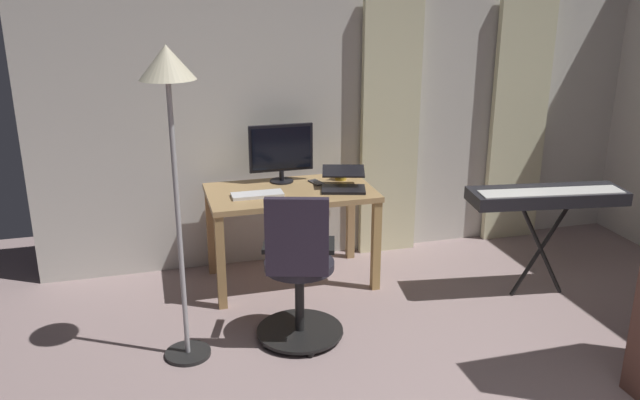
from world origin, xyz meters
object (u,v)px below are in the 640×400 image
office_chair (299,275)px  mug_coffee (340,174)px  floor_lamp (170,105)px  cell_phone_by_monitor (316,182)px  computer_monitor (281,150)px  laptop (343,183)px  piano_keyboard (547,198)px  desk (291,203)px  computer_keyboard (257,195)px

office_chair → mug_coffee: 1.24m
office_chair → floor_lamp: (0.70, -0.03, 1.09)m
mug_coffee → floor_lamp: floor_lamp is taller
cell_phone_by_monitor → office_chair: bearing=53.0°
computer_monitor → laptop: bearing=142.2°
computer_monitor → floor_lamp: (0.84, 1.09, 0.58)m
laptop → floor_lamp: floor_lamp is taller
piano_keyboard → floor_lamp: 2.67m
desk → piano_keyboard: (-1.68, 0.70, 0.12)m
desk → cell_phone_by_monitor: cell_phone_by_monitor is taller
office_chair → mug_coffee: size_ratio=7.79×
desk → mug_coffee: (-0.43, -0.15, 0.15)m
computer_keyboard → mug_coffee: 0.73m
office_chair → laptop: size_ratio=2.61×
computer_monitor → mug_coffee: bearing=170.9°
cell_phone_by_monitor → piano_keyboard: bearing=134.3°
piano_keyboard → floor_lamp: bearing=11.9°
office_chair → piano_keyboard: bearing=22.6°
office_chair → computer_monitor: (-0.14, -1.12, 0.51)m
desk → piano_keyboard: piano_keyboard is taller
computer_monitor → cell_phone_by_monitor: size_ratio=3.40×
office_chair → mug_coffee: bearing=77.5°
laptop → floor_lamp: (1.24, 0.78, 0.77)m
mug_coffee → piano_keyboard: size_ratio=0.12×
office_chair → floor_lamp: 1.30m
computer_keyboard → floor_lamp: (0.60, 0.79, 0.81)m
piano_keyboard → desk: bearing=-14.5°
mug_coffee → laptop: bearing=78.5°
cell_phone_by_monitor → piano_keyboard: piano_keyboard is taller
desk → office_chair: (0.16, 0.89, -0.16)m
mug_coffee → floor_lamp: (1.29, 1.02, 0.78)m
laptop → cell_phone_by_monitor: bearing=-36.6°
computer_monitor → computer_keyboard: (0.24, 0.31, -0.23)m
mug_coffee → computer_monitor: bearing=-9.1°
office_chair → floor_lamp: size_ratio=0.54×
office_chair → piano_keyboard: office_chair is taller
piano_keyboard → laptop: bearing=-17.3°
laptop → cell_phone_by_monitor: size_ratio=2.70×
laptop → office_chair: bearing=72.6°
laptop → cell_phone_by_monitor: (0.15, -0.20, -0.05)m
computer_monitor → office_chair: bearing=82.9°
desk → cell_phone_by_monitor: (-0.23, -0.12, 0.11)m
computer_keyboard → mug_coffee: size_ratio=2.83×
desk → laptop: size_ratio=3.14×
floor_lamp → piano_keyboard: bearing=-176.3°
desk → floor_lamp: 1.53m
computer_keyboard → mug_coffee: bearing=-161.1°
desk → computer_monitor: size_ratio=2.49×
laptop → desk: bearing=4.0°
mug_coffee → floor_lamp: size_ratio=0.07×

